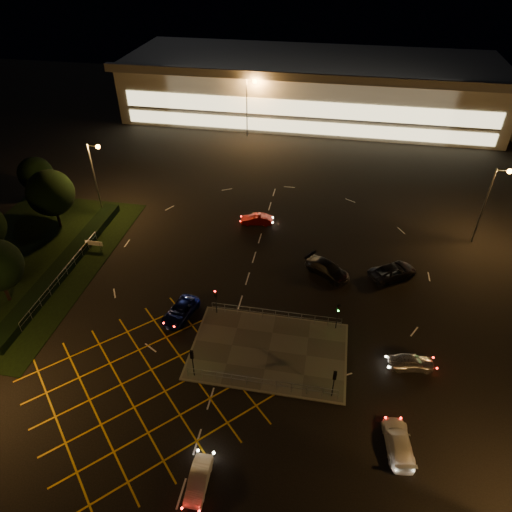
% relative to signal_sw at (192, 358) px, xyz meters
% --- Properties ---
extents(ground, '(180.00, 180.00, 0.00)m').
position_rel_signal_sw_xyz_m(ground, '(4.00, 5.99, -2.37)').
color(ground, black).
rests_on(ground, ground).
extents(pedestrian_island, '(14.00, 9.00, 0.12)m').
position_rel_signal_sw_xyz_m(pedestrian_island, '(6.00, 3.99, -2.31)').
color(pedestrian_island, '#4C4944').
rests_on(pedestrian_island, ground).
extents(grass_verge, '(18.00, 30.00, 0.08)m').
position_rel_signal_sw_xyz_m(grass_verge, '(-24.00, 11.99, -2.33)').
color(grass_verge, black).
rests_on(grass_verge, ground).
extents(hedge, '(2.00, 26.00, 1.00)m').
position_rel_signal_sw_xyz_m(hedge, '(-19.00, 11.99, -1.87)').
color(hedge, black).
rests_on(hedge, ground).
extents(supermarket, '(72.00, 26.50, 10.50)m').
position_rel_signal_sw_xyz_m(supermarket, '(4.00, 67.95, 2.95)').
color(supermarket, beige).
rests_on(supermarket, ground).
extents(streetlight_nw, '(1.78, 0.56, 10.03)m').
position_rel_signal_sw_xyz_m(streetlight_nw, '(-19.56, 23.99, 4.20)').
color(streetlight_nw, slate).
rests_on(streetlight_nw, ground).
extents(streetlight_ne, '(1.78, 0.56, 10.03)m').
position_rel_signal_sw_xyz_m(streetlight_ne, '(28.44, 25.99, 4.20)').
color(streetlight_ne, slate).
rests_on(streetlight_ne, ground).
extents(streetlight_far_left, '(1.78, 0.56, 10.03)m').
position_rel_signal_sw_xyz_m(streetlight_far_left, '(-5.56, 53.99, 4.20)').
color(streetlight_far_left, slate).
rests_on(streetlight_far_left, ground).
extents(streetlight_far_right, '(1.78, 0.56, 10.03)m').
position_rel_signal_sw_xyz_m(streetlight_far_right, '(34.44, 55.99, 4.20)').
color(streetlight_far_right, slate).
rests_on(streetlight_far_right, ground).
extents(signal_sw, '(0.28, 0.30, 3.15)m').
position_rel_signal_sw_xyz_m(signal_sw, '(0.00, 0.00, 0.00)').
color(signal_sw, black).
rests_on(signal_sw, pedestrian_island).
extents(signal_se, '(0.28, 0.30, 3.15)m').
position_rel_signal_sw_xyz_m(signal_se, '(12.00, 0.00, 0.00)').
color(signal_se, black).
rests_on(signal_se, pedestrian_island).
extents(signal_nw, '(0.28, 0.30, 3.15)m').
position_rel_signal_sw_xyz_m(signal_nw, '(0.00, 7.99, 0.00)').
color(signal_nw, black).
rests_on(signal_nw, pedestrian_island).
extents(signal_ne, '(0.28, 0.30, 3.15)m').
position_rel_signal_sw_xyz_m(signal_ne, '(12.00, 7.99, 0.00)').
color(signal_ne, black).
rests_on(signal_ne, pedestrian_island).
extents(tree_c, '(5.76, 5.76, 7.84)m').
position_rel_signal_sw_xyz_m(tree_c, '(-24.00, 19.99, 2.59)').
color(tree_c, black).
rests_on(tree_c, ground).
extents(tree_d, '(4.68, 4.68, 6.37)m').
position_rel_signal_sw_xyz_m(tree_d, '(-30.00, 25.99, 1.65)').
color(tree_d, black).
rests_on(tree_d, ground).
extents(car_queue_white, '(1.38, 3.75, 1.23)m').
position_rel_signal_sw_xyz_m(car_queue_white, '(3.06, -9.12, -1.75)').
color(car_queue_white, white).
rests_on(car_queue_white, ground).
extents(car_left_blue, '(3.28, 5.19, 1.34)m').
position_rel_signal_sw_xyz_m(car_left_blue, '(-3.50, 6.96, -1.70)').
color(car_left_blue, '#0B1246').
rests_on(car_left_blue, ground).
extents(car_far_dkgrey, '(5.73, 4.88, 1.58)m').
position_rel_signal_sw_xyz_m(car_far_dkgrey, '(10.68, 16.34, -1.58)').
color(car_far_dkgrey, black).
rests_on(car_far_dkgrey, ground).
extents(car_right_silver, '(4.25, 2.20, 1.38)m').
position_rel_signal_sw_xyz_m(car_right_silver, '(18.78, 4.41, -1.68)').
color(car_right_silver, silver).
rests_on(car_right_silver, ground).
extents(car_circ_red, '(4.20, 1.91, 1.34)m').
position_rel_signal_sw_xyz_m(car_circ_red, '(0.99, 25.24, -1.70)').
color(car_circ_red, '#9A100B').
rests_on(car_circ_red, ground).
extents(car_east_grey, '(5.99, 5.17, 1.53)m').
position_rel_signal_sw_xyz_m(car_east_grey, '(17.87, 17.23, -1.60)').
color(car_east_grey, black).
rests_on(car_east_grey, ground).
extents(car_approach_white, '(2.50, 4.88, 1.35)m').
position_rel_signal_sw_xyz_m(car_approach_white, '(17.16, -3.71, -1.69)').
color(car_approach_white, silver).
rests_on(car_approach_white, ground).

